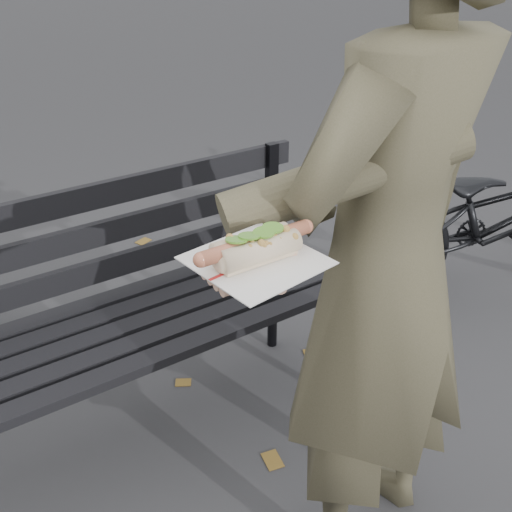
{
  "coord_description": "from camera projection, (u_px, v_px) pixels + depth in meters",
  "views": [
    {
      "loc": [
        -0.54,
        -0.71,
        1.59
      ],
      "look_at": [
        -0.08,
        -0.01,
        1.11
      ],
      "focal_mm": 42.0,
      "sensor_mm": 36.0,
      "label": 1
    }
  ],
  "objects": [
    {
      "name": "held_hotdog",
      "position": [
        326.0,
        195.0,
        1.1
      ],
      "size": [
        0.64,
        0.32,
        0.2
      ],
      "color": "#484630"
    },
    {
      "name": "person",
      "position": [
        383.0,
        272.0,
        1.36
      ],
      "size": [
        0.71,
        0.54,
        1.76
      ],
      "primitive_type": "imported",
      "rotation": [
        0.0,
        0.0,
        3.34
      ],
      "color": "#484630",
      "rests_on": "ground"
    },
    {
      "name": "fallen_leaves",
      "position": [
        322.0,
        460.0,
        1.99
      ],
      "size": [
        4.78,
        3.15,
        0.0
      ],
      "color": "brown",
      "rests_on": "ground"
    },
    {
      "name": "bicycle",
      "position": [
        505.0,
        215.0,
        2.68
      ],
      "size": [
        1.65,
        1.12,
        0.82
      ],
      "primitive_type": "imported",
      "rotation": [
        0.0,
        0.0,
        1.16
      ],
      "color": "black",
      "rests_on": "ground"
    },
    {
      "name": "park_bench",
      "position": [
        112.0,
        304.0,
        1.87
      ],
      "size": [
        1.5,
        0.44,
        0.88
      ],
      "color": "black",
      "rests_on": "ground"
    }
  ]
}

